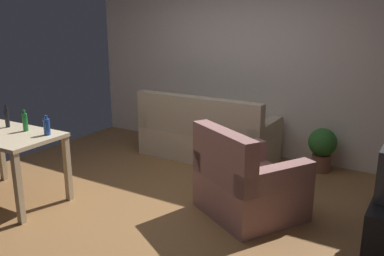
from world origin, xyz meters
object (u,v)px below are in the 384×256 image
object	(u,v)px
bottle_green	(25,122)
potted_plant	(322,147)
couch	(207,137)
desk	(6,143)
armchair	(246,184)
bottle_dark	(7,117)
bottle_blue	(47,127)

from	to	relation	value
bottle_green	potted_plant	bearing A→B (deg)	44.12
couch	bottle_green	distance (m)	2.44
potted_plant	bottle_green	distance (m)	3.57
couch	bottle_green	bearing A→B (deg)	64.71
desk	armchair	bearing A→B (deg)	22.30
bottle_dark	bottle_green	xyz separation A→B (m)	(0.30, 0.00, -0.01)
bottle_blue	bottle_dark	bearing A→B (deg)	-178.04
potted_plant	bottle_blue	distance (m)	3.34
couch	potted_plant	xyz separation A→B (m)	(1.52, 0.31, 0.02)
armchair	couch	bearing A→B (deg)	-17.73
potted_plant	armchair	world-z (taller)	armchair
potted_plant	bottle_green	xyz separation A→B (m)	(-2.53, -2.46, 0.53)
bottle_blue	bottle_green	bearing A→B (deg)	-176.76
armchair	bottle_green	xyz separation A→B (m)	(-2.20, -0.85, 0.54)
couch	bottle_blue	distance (m)	2.30
bottle_green	bottle_blue	distance (m)	0.32
desk	potted_plant	world-z (taller)	desk
desk	couch	bearing A→B (deg)	62.29
bottle_dark	bottle_green	bearing A→B (deg)	0.62
desk	bottle_green	distance (m)	0.30
bottle_green	desk	bearing A→B (deg)	-130.70
potted_plant	armchair	distance (m)	1.64
couch	armchair	bearing A→B (deg)	132.51
potted_plant	bottle_blue	xyz separation A→B (m)	(-2.22, -2.44, 0.52)
potted_plant	bottle_green	size ratio (longest dim) A/B	2.47
couch	bottle_blue	xyz separation A→B (m)	(-0.70, -2.13, 0.54)
bottle_dark	bottle_green	distance (m)	0.30
couch	desk	distance (m)	2.60
desk	armchair	size ratio (longest dim) A/B	1.01
armchair	bottle_blue	world-z (taller)	bottle_blue
couch	bottle_blue	size ratio (longest dim) A/B	8.94
bottle_green	bottle_dark	bearing A→B (deg)	-179.38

